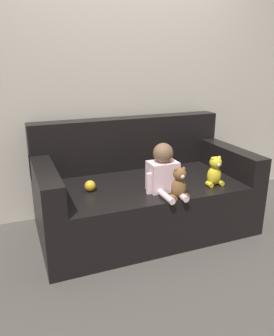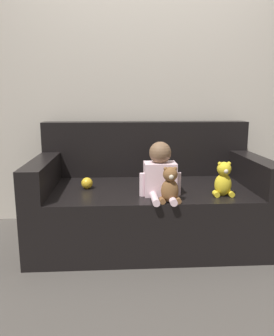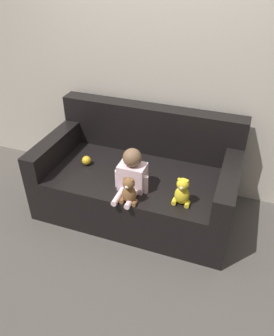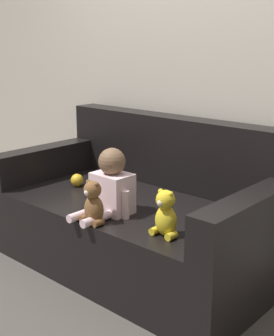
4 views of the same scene
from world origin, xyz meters
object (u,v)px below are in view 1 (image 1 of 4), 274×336
at_px(couch, 142,192).
at_px(toy_ball, 90,186).
at_px(teddy_bear_brown, 179,184).
at_px(person_baby, 163,171).
at_px(plush_toy_side, 215,172).

distance_m(couch, toy_ball, 0.54).
xyz_separation_m(couch, teddy_bear_brown, (0.09, -0.50, 0.25)).
bearing_deg(teddy_bear_brown, toy_ball, 146.60).
bearing_deg(couch, person_baby, -81.45).
distance_m(person_baby, plush_toy_side, 0.46).
bearing_deg(couch, plush_toy_side, -36.73).
relative_size(couch, plush_toy_side, 7.27).
xyz_separation_m(couch, toy_ball, (-0.50, -0.11, 0.18)).
height_order(couch, person_baby, couch).
relative_size(teddy_bear_brown, toy_ball, 2.79).
relative_size(person_baby, plush_toy_side, 1.55).
height_order(person_baby, plush_toy_side, person_baby).
bearing_deg(toy_ball, teddy_bear_brown, -33.40).
bearing_deg(plush_toy_side, person_baby, 173.75).
xyz_separation_m(couch, person_baby, (0.05, -0.32, 0.30)).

